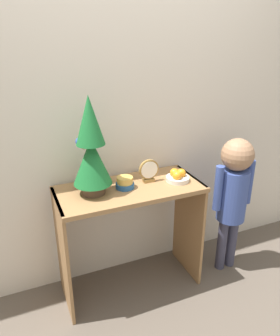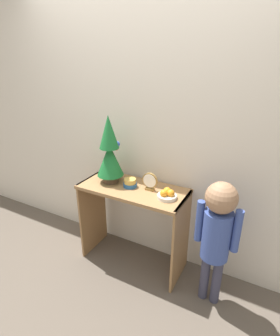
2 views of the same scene
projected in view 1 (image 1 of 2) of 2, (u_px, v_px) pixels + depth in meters
The scene contains 8 objects.
ground_plane at pixel (142, 305), 2.26m from camera, with size 12.00×12.00×0.00m, color brown.
back_wall at pixel (114, 111), 2.18m from camera, with size 7.00×0.05×2.50m, color beige.
console_table at pixel (130, 215), 2.21m from camera, with size 0.96×0.44×0.80m.
mini_tree at pixel (91, 149), 1.94m from camera, with size 0.24×0.24×0.61m.
fruit_bowl at pixel (178, 176), 2.21m from camera, with size 0.16×0.16×0.08m.
singing_bowl at pixel (125, 183), 2.11m from camera, with size 0.12×0.12×0.08m.
desk_clock at pixel (149, 171), 2.18m from camera, with size 0.14×0.04×0.16m.
child_figure at pixel (233, 188), 2.37m from camera, with size 0.33×0.23×1.07m.
Camera 1 is at (-0.69, -1.57, 1.74)m, focal length 35.00 mm.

